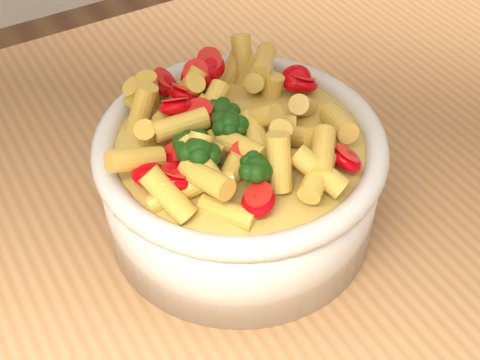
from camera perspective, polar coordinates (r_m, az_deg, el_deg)
table at (r=0.66m, az=5.48°, el=-9.41°), size 1.20×0.80×0.90m
serving_bowl at (r=0.55m, az=0.00°, el=0.09°), size 0.23×0.23×0.10m
pasta_salad at (r=0.51m, az=0.00°, el=5.08°), size 0.18×0.18×0.04m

